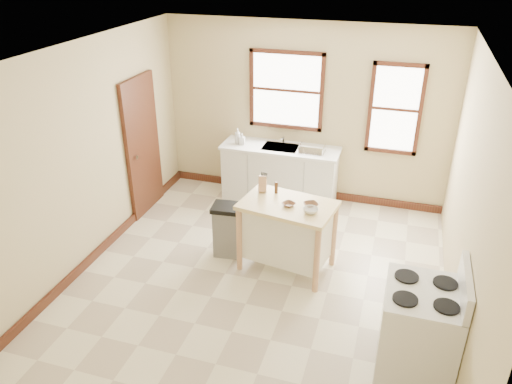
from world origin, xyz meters
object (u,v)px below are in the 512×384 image
at_px(bowl_a, 289,204).
at_px(bowl_c, 311,210).
at_px(soap_bottle_a, 238,136).
at_px(pepper_grinder, 276,188).
at_px(gas_stove, 420,320).
at_px(dish_rack, 312,149).
at_px(bowl_b, 311,205).
at_px(kitchen_island, 287,236).
at_px(soap_bottle_b, 242,139).
at_px(trash_bin, 227,230).
at_px(knife_block, 263,184).

distance_m(bowl_a, bowl_c, 0.30).
relative_size(soap_bottle_a, pepper_grinder, 1.65).
bearing_deg(gas_stove, dish_rack, 118.68).
bearing_deg(pepper_grinder, bowl_b, -24.30).
bearing_deg(bowl_b, pepper_grinder, 155.70).
bearing_deg(pepper_grinder, kitchen_island, -48.14).
bearing_deg(dish_rack, gas_stove, -74.15).
distance_m(soap_bottle_b, dish_rack, 1.12).
height_order(kitchen_island, bowl_a, bowl_a).
bearing_deg(bowl_a, soap_bottle_a, 125.17).
height_order(bowl_a, trash_bin, bowl_a).
xyz_separation_m(pepper_grinder, gas_stove, (1.84, -1.55, -0.40)).
height_order(soap_bottle_a, gas_stove, gas_stove).
distance_m(trash_bin, gas_stove, 2.82).
distance_m(kitchen_island, bowl_b, 0.56).
distance_m(bowl_a, trash_bin, 1.04).
bearing_deg(bowl_a, trash_bin, 172.40).
relative_size(kitchen_island, bowl_a, 7.41).
height_order(bowl_c, trash_bin, bowl_c).
bearing_deg(kitchen_island, soap_bottle_a, 134.92).
relative_size(soap_bottle_a, bowl_a, 1.61).
bearing_deg(dish_rack, soap_bottle_b, 167.55).
height_order(knife_block, bowl_a, knife_block).
height_order(dish_rack, knife_block, knife_block).
relative_size(dish_rack, pepper_grinder, 2.58).
height_order(soap_bottle_b, trash_bin, soap_bottle_b).
distance_m(dish_rack, kitchen_island, 1.82).
relative_size(bowl_b, gas_stove, 0.14).
height_order(pepper_grinder, bowl_a, pepper_grinder).
bearing_deg(knife_block, soap_bottle_a, 107.94).
xyz_separation_m(bowl_b, gas_stove, (1.34, -1.33, -0.34)).
relative_size(soap_bottle_a, bowl_c, 1.35).
relative_size(trash_bin, gas_stove, 0.61).
relative_size(kitchen_island, bowl_b, 6.71).
bearing_deg(soap_bottle_b, soap_bottle_a, 154.28).
bearing_deg(knife_block, kitchen_island, -42.18).
bearing_deg(soap_bottle_a, knife_block, -72.90).
bearing_deg(kitchen_island, knife_block, 158.77).
distance_m(dish_rack, bowl_c, 1.92).
xyz_separation_m(kitchen_island, trash_bin, (-0.83, 0.06, -0.10)).
height_order(kitchen_island, gas_stove, gas_stove).
bearing_deg(bowl_b, soap_bottle_a, 131.33).
distance_m(bowl_a, bowl_b, 0.27).
relative_size(soap_bottle_b, bowl_b, 1.06).
bearing_deg(bowl_c, knife_block, 152.17).
bearing_deg(kitchen_island, dish_rack, 101.20).
xyz_separation_m(pepper_grinder, bowl_b, (0.50, -0.22, -0.05)).
relative_size(knife_block, bowl_a, 1.30).
bearing_deg(bowl_a, bowl_c, -17.02).
distance_m(soap_bottle_a, knife_block, 1.76).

